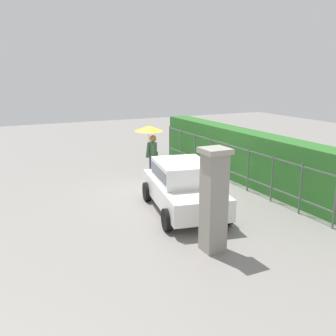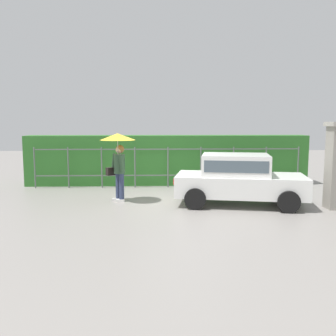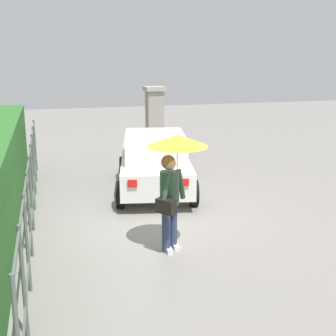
# 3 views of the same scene
# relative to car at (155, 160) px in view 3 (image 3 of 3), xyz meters

# --- Properties ---
(ground_plane) EXTENTS (40.00, 40.00, 0.00)m
(ground_plane) POSITION_rel_car_xyz_m (-1.79, 0.43, -0.80)
(ground_plane) COLOR gray
(car) EXTENTS (3.95, 2.41, 1.48)m
(car) POSITION_rel_car_xyz_m (0.00, 0.00, 0.00)
(car) COLOR white
(car) RESTS_ON ground
(pedestrian) EXTENTS (1.05, 1.05, 2.08)m
(pedestrian) POSITION_rel_car_xyz_m (-3.54, 0.50, 0.77)
(pedestrian) COLOR #2D3856
(pedestrian) RESTS_ON ground
(gate_pillar) EXTENTS (0.60, 0.60, 2.42)m
(gate_pillar) POSITION_rel_car_xyz_m (2.60, -0.61, 0.44)
(gate_pillar) COLOR gray
(gate_pillar) RESTS_ON ground
(fence_section) EXTENTS (9.81, 0.05, 1.50)m
(fence_section) POSITION_rel_car_xyz_m (-1.96, 2.93, 0.02)
(fence_section) COLOR #59605B
(fence_section) RESTS_ON ground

